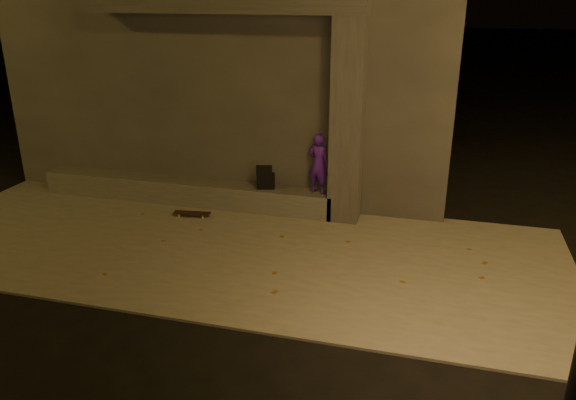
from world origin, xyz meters
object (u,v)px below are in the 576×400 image
(column, at_px, (347,123))
(skateboarder, at_px, (319,164))
(backpack, at_px, (266,180))
(skateboard, at_px, (192,213))

(column, height_order, skateboarder, column)
(column, relative_size, backpack, 7.62)
(skateboarder, xyz_separation_m, skateboard, (-2.26, -0.69, -0.95))
(skateboard, bearing_deg, backpack, 22.15)
(skateboarder, relative_size, skateboard, 1.58)
(skateboard, bearing_deg, column, 7.11)
(backpack, relative_size, skateboard, 0.67)
(skateboarder, bearing_deg, backpack, 17.47)
(skateboarder, bearing_deg, skateboard, 34.48)
(backpack, xyz_separation_m, skateboard, (-1.24, -0.69, -0.55))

